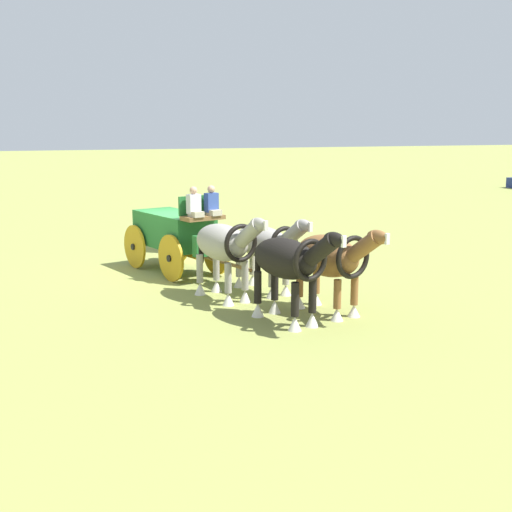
# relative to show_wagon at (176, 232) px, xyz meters

# --- Properties ---
(ground_plane) EXTENTS (220.00, 220.00, 0.00)m
(ground_plane) POSITION_rel_show_wagon_xyz_m (-0.16, -0.04, -1.26)
(ground_plane) COLOR olive
(show_wagon) EXTENTS (5.92, 2.57, 2.78)m
(show_wagon) POSITION_rel_show_wagon_xyz_m (0.00, 0.00, 0.00)
(show_wagon) COLOR #236B2D
(show_wagon) RESTS_ON ground
(draft_horse_rear_near) EXTENTS (3.11, 1.41, 2.18)m
(draft_horse_rear_near) POSITION_rel_show_wagon_xyz_m (3.34, 1.61, 0.06)
(draft_horse_rear_near) COLOR #9E998E
(draft_horse_rear_near) RESTS_ON ground
(draft_horse_rear_off) EXTENTS (2.92, 1.44, 2.31)m
(draft_horse_rear_off) POSITION_rel_show_wagon_xyz_m (3.67, 0.36, 0.17)
(draft_horse_rear_off) COLOR #9E998E
(draft_horse_rear_off) RESTS_ON ground
(draft_horse_lead_near) EXTENTS (2.93, 1.48, 2.22)m
(draft_horse_lead_near) POSITION_rel_show_wagon_xyz_m (5.82, 2.31, 0.09)
(draft_horse_lead_near) COLOR brown
(draft_horse_lead_near) RESTS_ON ground
(draft_horse_lead_off) EXTENTS (2.95, 1.42, 2.30)m
(draft_horse_lead_off) POSITION_rel_show_wagon_xyz_m (6.18, 1.06, 0.16)
(draft_horse_lead_off) COLOR black
(draft_horse_lead_off) RESTS_ON ground
(sponsor_banner) EXTENTS (3.13, 0.77, 1.10)m
(sponsor_banner) POSITION_rel_show_wagon_xyz_m (-4.72, 0.67, -0.71)
(sponsor_banner) COLOR silver
(sponsor_banner) RESTS_ON ground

